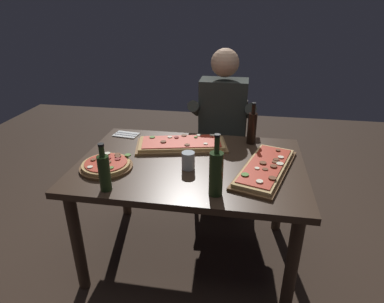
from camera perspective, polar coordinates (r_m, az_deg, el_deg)
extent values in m
plane|color=#38281E|center=(2.48, -0.20, -17.25)|extent=(6.40, 6.40, 0.00)
cube|color=#3D2B1E|center=(2.07, -0.23, -2.34)|extent=(1.40, 0.96, 0.04)
cylinder|color=#3D2B1E|center=(2.14, -19.30, -14.67)|extent=(0.07, 0.07, 0.70)
cylinder|color=#3D2B1E|center=(1.96, 16.86, -18.77)|extent=(0.07, 0.07, 0.70)
cylinder|color=#3D2B1E|center=(2.74, -11.71, -4.38)|extent=(0.07, 0.07, 0.70)
cylinder|color=#3D2B1E|center=(2.59, 15.05, -6.54)|extent=(0.07, 0.07, 0.70)
cube|color=olive|center=(2.27, -1.84, 1.03)|extent=(0.66, 0.40, 0.02)
cube|color=tan|center=(2.26, -1.85, 1.45)|extent=(0.62, 0.37, 0.02)
cube|color=red|center=(2.26, -1.85, 1.75)|extent=(0.56, 0.33, 0.01)
cylinder|color=beige|center=(2.21, 2.36, 1.37)|extent=(0.03, 0.03, 0.01)
cylinder|color=beige|center=(2.35, 3.75, 2.81)|extent=(0.03, 0.03, 0.01)
cylinder|color=brown|center=(2.34, -1.39, 2.79)|extent=(0.04, 0.04, 0.00)
cylinder|color=beige|center=(2.32, -3.88, 2.52)|extent=(0.03, 0.03, 0.01)
cylinder|color=beige|center=(2.35, 1.22, 2.84)|extent=(0.03, 0.03, 0.01)
cylinder|color=brown|center=(2.24, -4.99, 1.70)|extent=(0.04, 0.04, 0.01)
cylinder|color=#4C7F2D|center=(2.33, -6.92, 2.48)|extent=(0.04, 0.04, 0.01)
cylinder|color=maroon|center=(2.31, -2.71, 2.49)|extent=(0.03, 0.03, 0.01)
cylinder|color=#4C7F2D|center=(2.31, 0.65, 2.52)|extent=(0.03, 0.03, 0.01)
cylinder|color=beige|center=(2.35, 3.40, 2.86)|extent=(0.03, 0.03, 0.01)
cylinder|color=brown|center=(2.19, -0.84, 1.17)|extent=(0.04, 0.04, 0.01)
cube|color=brown|center=(2.00, 12.55, -3.09)|extent=(0.42, 0.67, 0.02)
cube|color=#DBB270|center=(1.99, 12.60, -2.63)|extent=(0.38, 0.62, 0.02)
cube|color=#B72D19|center=(1.99, 12.63, -2.30)|extent=(0.34, 0.57, 0.01)
cylinder|color=brown|center=(1.99, 12.20, -1.94)|extent=(0.04, 0.04, 0.01)
cylinder|color=brown|center=(1.84, 13.78, -4.51)|extent=(0.04, 0.04, 0.01)
cylinder|color=brown|center=(1.93, 12.57, -3.02)|extent=(0.03, 0.03, 0.00)
cylinder|color=beige|center=(1.79, 11.64, -5.11)|extent=(0.04, 0.04, 0.01)
cylinder|color=beige|center=(2.09, 15.15, -0.96)|extent=(0.04, 0.04, 0.01)
cylinder|color=beige|center=(1.93, 11.22, -2.87)|extent=(0.03, 0.03, 0.01)
cylinder|color=brown|center=(1.97, 13.98, -2.51)|extent=(0.04, 0.04, 0.01)
cylinder|color=brown|center=(2.18, 14.70, 0.19)|extent=(0.03, 0.03, 0.01)
cylinder|color=brown|center=(2.03, 14.13, -1.70)|extent=(0.03, 0.03, 0.01)
cylinder|color=beige|center=(2.01, 14.98, -2.04)|extent=(0.04, 0.04, 0.00)
cylinder|color=brown|center=(2.05, 14.41, -1.38)|extent=(0.04, 0.04, 0.01)
cylinder|color=#4C7F2D|center=(1.85, 9.18, -3.99)|extent=(0.04, 0.04, 0.01)
cylinder|color=brown|center=(2.05, -14.62, -2.63)|extent=(0.32, 0.32, 0.02)
cylinder|color=tan|center=(2.04, -14.67, -2.18)|extent=(0.29, 0.29, 0.02)
cylinder|color=#B72D19|center=(2.03, -14.71, -1.86)|extent=(0.25, 0.25, 0.01)
cylinder|color=beige|center=(2.13, -14.50, -0.35)|extent=(0.04, 0.04, 0.01)
cylinder|color=maroon|center=(2.05, -12.76, -1.27)|extent=(0.04, 0.04, 0.01)
cylinder|color=brown|center=(2.02, -14.30, -1.77)|extent=(0.03, 0.03, 0.01)
cylinder|color=brown|center=(2.08, -12.72, -0.82)|extent=(0.04, 0.04, 0.01)
cylinder|color=#4C7F2D|center=(2.08, -11.08, -0.62)|extent=(0.04, 0.04, 0.01)
cylinder|color=brown|center=(2.07, -16.76, -1.38)|extent=(0.03, 0.03, 0.01)
cylinder|color=#4C7F2D|center=(1.95, -13.86, -2.74)|extent=(0.03, 0.03, 0.01)
cylinder|color=maroon|center=(2.07, -14.29, -1.09)|extent=(0.03, 0.03, 0.01)
cylinder|color=beige|center=(1.99, -17.28, -2.58)|extent=(0.03, 0.03, 0.01)
cylinder|color=maroon|center=(2.01, -15.52, -2.16)|extent=(0.04, 0.04, 0.01)
cylinder|color=brown|center=(2.11, -12.80, -0.48)|extent=(0.04, 0.04, 0.01)
cylinder|color=black|center=(2.32, 10.35, 3.94)|extent=(0.06, 0.06, 0.22)
cylinder|color=black|center=(2.28, 10.63, 7.26)|extent=(0.03, 0.03, 0.06)
cylinder|color=black|center=(2.27, 10.70, 8.16)|extent=(0.03, 0.03, 0.01)
cylinder|color=#233819|center=(1.79, -14.94, -3.69)|extent=(0.06, 0.06, 0.20)
cylinder|color=#233819|center=(1.73, -15.41, 0.05)|extent=(0.03, 0.03, 0.06)
cylinder|color=black|center=(1.71, -15.54, 1.13)|extent=(0.03, 0.03, 0.01)
cylinder|color=#233819|center=(1.68, 4.19, -3.94)|extent=(0.07, 0.07, 0.24)
cylinder|color=#233819|center=(1.61, 4.37, 1.15)|extent=(0.03, 0.03, 0.09)
cylinder|color=black|center=(1.59, 4.42, 2.79)|extent=(0.03, 0.03, 0.01)
cylinder|color=silver|center=(1.96, -0.67, -1.58)|extent=(0.08, 0.08, 0.11)
cylinder|color=silver|center=(1.97, -0.67, -2.38)|extent=(0.06, 0.06, 0.04)
cube|color=white|center=(2.51, -11.33, 2.88)|extent=(0.19, 0.13, 0.01)
cube|color=silver|center=(2.50, -11.53, 2.85)|extent=(0.17, 0.03, 0.00)
cube|color=silver|center=(2.52, -11.16, 3.14)|extent=(0.17, 0.04, 0.00)
cube|color=black|center=(2.88, 5.09, -0.61)|extent=(0.44, 0.44, 0.04)
cube|color=black|center=(2.97, 5.59, 5.04)|extent=(0.40, 0.04, 0.42)
cylinder|color=black|center=(2.84, 0.74, -6.08)|extent=(0.04, 0.04, 0.41)
cylinder|color=black|center=(2.81, 8.47, -6.68)|extent=(0.04, 0.04, 0.41)
cylinder|color=black|center=(3.16, 1.80, -2.57)|extent=(0.04, 0.04, 0.41)
cylinder|color=black|center=(3.14, 8.69, -3.07)|extent=(0.04, 0.04, 0.41)
cylinder|color=#23232D|center=(2.82, 2.59, -5.78)|extent=(0.11, 0.11, 0.45)
cylinder|color=#23232D|center=(2.81, 6.66, -6.09)|extent=(0.11, 0.11, 0.45)
cube|color=#23232D|center=(2.75, 4.98, 0.00)|extent=(0.34, 0.40, 0.12)
cube|color=#2D332D|center=(2.73, 5.41, 6.98)|extent=(0.38, 0.22, 0.52)
sphere|color=tan|center=(2.63, 5.76, 15.07)|extent=(0.22, 0.22, 0.22)
cylinder|color=#2D332D|center=(2.70, 0.64, 7.45)|extent=(0.09, 0.31, 0.21)
cylinder|color=#2D332D|center=(2.67, 10.09, 6.87)|extent=(0.09, 0.31, 0.21)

